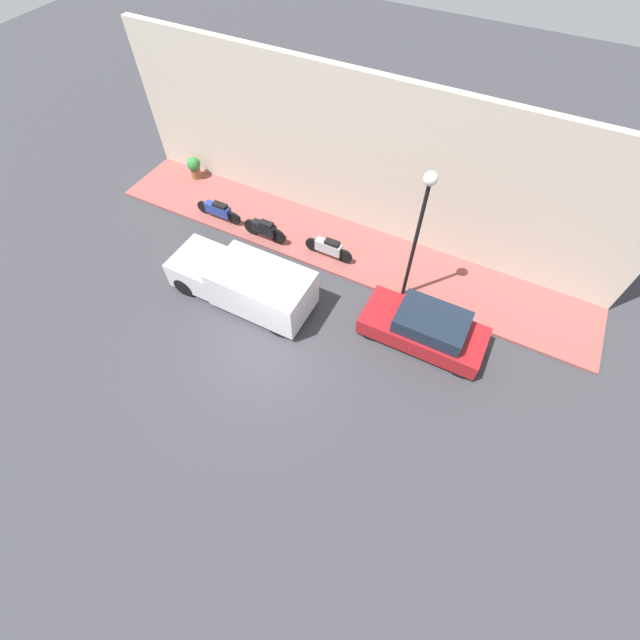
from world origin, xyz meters
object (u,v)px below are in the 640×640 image
at_px(streetlamp, 422,216).
at_px(parked_car, 425,328).
at_px(delivery_van, 243,282).
at_px(potted_plant, 194,167).
at_px(motorcycle_black, 264,229).
at_px(scooter_silver, 329,248).
at_px(motorcycle_blue, 218,210).

bearing_deg(streetlamp, parked_car, -140.05).
bearing_deg(delivery_van, potted_plant, 50.32).
distance_m(motorcycle_black, potted_plant, 5.14).
xyz_separation_m(streetlamp, potted_plant, (2.09, 10.53, -2.97)).
xyz_separation_m(scooter_silver, potted_plant, (1.66, 7.39, 0.10)).
height_order(delivery_van, motorcycle_black, delivery_van).
bearing_deg(parked_car, motorcycle_black, 76.92).
bearing_deg(scooter_silver, motorcycle_black, 95.91).
bearing_deg(scooter_silver, motorcycle_blue, 91.37).
bearing_deg(motorcycle_blue, motorcycle_black, -93.91).
relative_size(streetlamp, potted_plant, 5.21).
bearing_deg(motorcycle_blue, scooter_silver, -88.63).
distance_m(delivery_van, motorcycle_black, 2.95).
bearing_deg(motorcycle_black, parked_car, -103.08).
relative_size(delivery_van, potted_plant, 5.30).
height_order(delivery_van, streetlamp, streetlamp).
xyz_separation_m(delivery_van, motorcycle_blue, (2.94, 3.18, -0.32)).
distance_m(streetlamp, potted_plant, 11.13).
xyz_separation_m(scooter_silver, motorcycle_black, (-0.27, 2.62, 0.03)).
xyz_separation_m(parked_car, motorcycle_black, (1.62, 6.99, -0.07)).
height_order(parked_car, scooter_silver, parked_car).
bearing_deg(potted_plant, streetlamp, -101.21).
distance_m(delivery_van, potted_plant, 7.39).
height_order(delivery_van, motorcycle_blue, delivery_van).
height_order(parked_car, delivery_van, delivery_van).
relative_size(motorcycle_blue, potted_plant, 2.16).
height_order(scooter_silver, streetlamp, streetlamp).
xyz_separation_m(scooter_silver, motorcycle_blue, (-0.12, 4.88, -0.02)).
height_order(parked_car, streetlamp, streetlamp).
xyz_separation_m(motorcycle_black, motorcycle_blue, (0.15, 2.26, -0.05)).
bearing_deg(scooter_silver, potted_plant, 77.36).
xyz_separation_m(delivery_van, scooter_silver, (3.06, -1.70, -0.31)).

